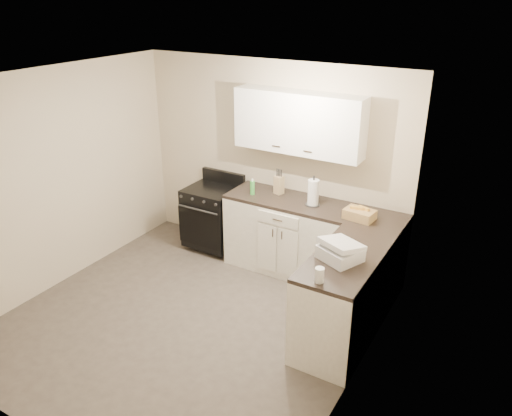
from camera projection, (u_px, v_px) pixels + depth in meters
The scene contains 21 objects.
floor at pixel (189, 320), 5.32m from camera, with size 3.60×3.60×0.00m, color #473F38.
ceiling at pixel (174, 82), 4.31m from camera, with size 3.60×3.60×0.00m, color white.
wall_back at pixel (272, 162), 6.24m from camera, with size 3.60×3.60×0.00m, color beige.
wall_right at pixel (361, 261), 3.99m from camera, with size 3.60×3.60×0.00m, color beige.
wall_left at pixel (56, 180), 5.65m from camera, with size 3.60×3.60×0.00m, color beige.
wall_front at pixel (18, 308), 3.40m from camera, with size 3.60×3.60×0.00m, color beige.
base_cabinets_back at pixel (289, 236), 6.13m from camera, with size 1.55×0.60×0.90m, color white.
base_cabinets_right at pixel (354, 285), 5.12m from camera, with size 0.60×1.90×0.90m, color white.
countertop_back at pixel (290, 201), 5.94m from camera, with size 1.55×0.60×0.04m, color black.
countertop_right at pixel (358, 245), 4.93m from camera, with size 0.60×1.90×0.04m, color black.
upper_cabinets at pixel (299, 123), 5.69m from camera, with size 1.55×0.30×0.70m, color white.
stove at pixel (212, 217), 6.63m from camera, with size 0.65×0.56×0.79m, color black.
knife_block at pixel (279, 185), 6.06m from camera, with size 0.10×0.09×0.22m, color tan.
paper_towel at pixel (313, 193), 5.72m from camera, with size 0.13×0.13×0.31m, color white.
soap_bottle at pixel (252, 188), 6.05m from camera, with size 0.06×0.06×0.17m, color green.
picture_frame at pixel (278, 183), 6.24m from camera, with size 0.11×0.01×0.14m, color black.
wicker_basket at pixel (360, 214), 5.42m from camera, with size 0.32×0.21×0.11m, color tan.
countertop_grill at pixel (340, 253), 4.60m from camera, with size 0.34×0.32×0.13m, color silver.
glass_jar at pixel (319, 275), 4.24m from camera, with size 0.08×0.08×0.14m, color silver.
oven_mitt_near at pixel (300, 303), 4.77m from camera, with size 0.02×0.14×0.24m, color black.
oven_mitt_far at pixel (319, 282), 5.13m from camera, with size 0.02×0.15×0.26m, color black.
Camera 1 is at (2.83, -3.42, 3.25)m, focal length 35.00 mm.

